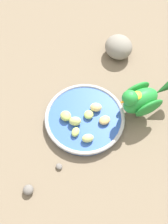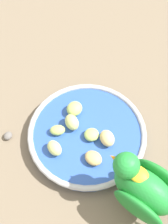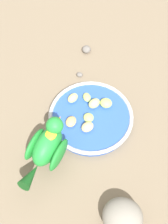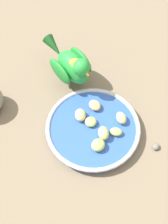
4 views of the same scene
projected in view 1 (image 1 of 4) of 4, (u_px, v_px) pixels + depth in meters
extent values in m
plane|color=#756651|center=(83.00, 127.00, 0.82)|extent=(4.00, 4.00, 0.00)
cylinder|color=#2D56B7|center=(85.00, 119.00, 0.82)|extent=(0.23, 0.23, 0.02)
torus|color=#B7BABF|center=(85.00, 117.00, 0.81)|extent=(0.24, 0.24, 0.01)
ellipsoid|color=#B2CC66|center=(75.00, 132.00, 0.78)|extent=(0.04, 0.04, 0.02)
ellipsoid|color=#B2CC66|center=(66.00, 116.00, 0.80)|extent=(0.04, 0.04, 0.02)
ellipsoid|color=#C6D17A|center=(75.00, 121.00, 0.79)|extent=(0.03, 0.04, 0.03)
ellipsoid|color=#E5C67F|center=(96.00, 107.00, 0.82)|extent=(0.04, 0.04, 0.03)
ellipsoid|color=#B2CC66|center=(89.00, 115.00, 0.81)|extent=(0.04, 0.04, 0.02)
ellipsoid|color=#C6D17A|center=(88.00, 138.00, 0.77)|extent=(0.03, 0.04, 0.02)
ellipsoid|color=tan|center=(105.00, 120.00, 0.80)|extent=(0.03, 0.04, 0.02)
cylinder|color=#59544C|center=(138.00, 114.00, 0.82)|extent=(0.01, 0.01, 0.04)
cylinder|color=#59544C|center=(133.00, 107.00, 0.84)|extent=(0.01, 0.01, 0.04)
ellipsoid|color=green|center=(140.00, 100.00, 0.78)|extent=(0.08, 0.12, 0.08)
ellipsoid|color=#1E7F2D|center=(149.00, 108.00, 0.77)|extent=(0.04, 0.09, 0.06)
ellipsoid|color=#1E7F2D|center=(136.00, 90.00, 0.80)|extent=(0.04, 0.09, 0.06)
cone|color=#144719|center=(165.00, 88.00, 0.80)|extent=(0.05, 0.08, 0.05)
sphere|color=green|center=(130.00, 98.00, 0.74)|extent=(0.05, 0.05, 0.04)
cone|color=orange|center=(123.00, 102.00, 0.74)|extent=(0.02, 0.02, 0.02)
ellipsoid|color=yellow|center=(136.00, 96.00, 0.75)|extent=(0.03, 0.04, 0.01)
ellipsoid|color=gray|center=(119.00, 47.00, 0.93)|extent=(0.12, 0.11, 0.07)
ellipsoid|color=slate|center=(59.00, 166.00, 0.75)|extent=(0.02, 0.02, 0.01)
ellipsoid|color=slate|center=(28.00, 190.00, 0.72)|extent=(0.03, 0.03, 0.02)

